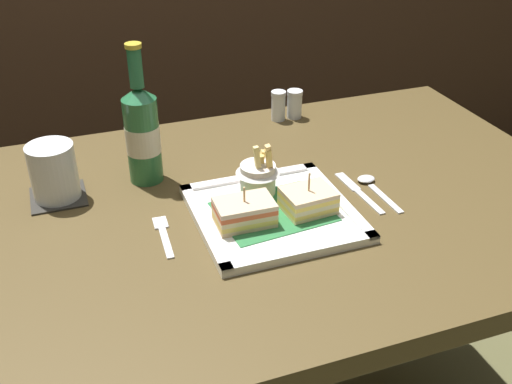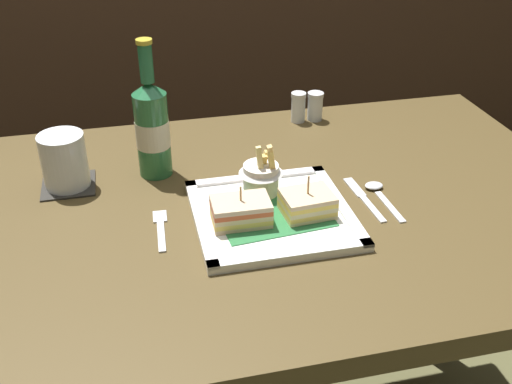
{
  "view_description": "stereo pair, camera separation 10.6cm",
  "coord_description": "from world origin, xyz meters",
  "px_view_note": "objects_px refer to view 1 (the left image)",
  "views": [
    {
      "loc": [
        -0.29,
        -0.89,
        1.35
      ],
      "look_at": [
        0.02,
        -0.03,
        0.81
      ],
      "focal_mm": 42.41,
      "sensor_mm": 36.0,
      "label": 1
    },
    {
      "loc": [
        -0.18,
        -0.92,
        1.35
      ],
      "look_at": [
        0.02,
        -0.03,
        0.81
      ],
      "focal_mm": 42.41,
      "sensor_mm": 36.0,
      "label": 2
    }
  ],
  "objects_px": {
    "square_plate": "(273,214)",
    "pepper_shaker": "(294,106)",
    "sandwich_half_right": "(308,201)",
    "spoon": "(371,184)",
    "water_glass": "(54,175)",
    "salt_shaker": "(278,107)",
    "dining_table": "(240,259)",
    "sandwich_half_left": "(244,212)",
    "fork": "(164,234)",
    "knife": "(357,191)",
    "fries_cup": "(258,173)",
    "beer_bottle": "(142,132)"
  },
  "relations": [
    {
      "from": "spoon",
      "to": "dining_table",
      "type": "bearing_deg",
      "value": 175.67
    },
    {
      "from": "salt_shaker",
      "to": "pepper_shaker",
      "type": "height_order",
      "value": "salt_shaker"
    },
    {
      "from": "water_glass",
      "to": "knife",
      "type": "height_order",
      "value": "water_glass"
    },
    {
      "from": "sandwich_half_left",
      "to": "spoon",
      "type": "relative_size",
      "value": 0.73
    },
    {
      "from": "spoon",
      "to": "sandwich_half_right",
      "type": "bearing_deg",
      "value": -161.85
    },
    {
      "from": "sandwich_half_left",
      "to": "spoon",
      "type": "distance_m",
      "value": 0.28
    },
    {
      "from": "beer_bottle",
      "to": "fork",
      "type": "height_order",
      "value": "beer_bottle"
    },
    {
      "from": "dining_table",
      "to": "sandwich_half_right",
      "type": "bearing_deg",
      "value": -34.38
    },
    {
      "from": "square_plate",
      "to": "sandwich_half_right",
      "type": "height_order",
      "value": "sandwich_half_right"
    },
    {
      "from": "sandwich_half_right",
      "to": "fries_cup",
      "type": "xyz_separation_m",
      "value": [
        -0.06,
        0.09,
        0.02
      ]
    },
    {
      "from": "fries_cup",
      "to": "spoon",
      "type": "bearing_deg",
      "value": -9.32
    },
    {
      "from": "fries_cup",
      "to": "beer_bottle",
      "type": "bearing_deg",
      "value": 142.61
    },
    {
      "from": "square_plate",
      "to": "spoon",
      "type": "distance_m",
      "value": 0.22
    },
    {
      "from": "knife",
      "to": "salt_shaker",
      "type": "distance_m",
      "value": 0.36
    },
    {
      "from": "sandwich_half_left",
      "to": "knife",
      "type": "distance_m",
      "value": 0.25
    },
    {
      "from": "water_glass",
      "to": "salt_shaker",
      "type": "distance_m",
      "value": 0.55
    },
    {
      "from": "sandwich_half_left",
      "to": "fork",
      "type": "relative_size",
      "value": 0.81
    },
    {
      "from": "dining_table",
      "to": "sandwich_half_right",
      "type": "height_order",
      "value": "sandwich_half_right"
    },
    {
      "from": "dining_table",
      "to": "sandwich_half_left",
      "type": "bearing_deg",
      "value": -101.18
    },
    {
      "from": "water_glass",
      "to": "fries_cup",
      "type": "bearing_deg",
      "value": -19.6
    },
    {
      "from": "sandwich_half_left",
      "to": "fork",
      "type": "xyz_separation_m",
      "value": [
        -0.14,
        0.03,
        -0.03
      ]
    },
    {
      "from": "sandwich_half_left",
      "to": "salt_shaker",
      "type": "distance_m",
      "value": 0.46
    },
    {
      "from": "square_plate",
      "to": "water_glass",
      "type": "relative_size",
      "value": 2.62
    },
    {
      "from": "square_plate",
      "to": "pepper_shaker",
      "type": "bearing_deg",
      "value": 62.26
    },
    {
      "from": "sandwich_half_left",
      "to": "sandwich_half_right",
      "type": "distance_m",
      "value": 0.12
    },
    {
      "from": "sandwich_half_right",
      "to": "fries_cup",
      "type": "distance_m",
      "value": 0.11
    },
    {
      "from": "water_glass",
      "to": "salt_shaker",
      "type": "relative_size",
      "value": 1.48
    },
    {
      "from": "fork",
      "to": "spoon",
      "type": "relative_size",
      "value": 0.9
    },
    {
      "from": "water_glass",
      "to": "knife",
      "type": "relative_size",
      "value": 0.65
    },
    {
      "from": "square_plate",
      "to": "spoon",
      "type": "bearing_deg",
      "value": 9.2
    },
    {
      "from": "pepper_shaker",
      "to": "beer_bottle",
      "type": "bearing_deg",
      "value": -155.47
    },
    {
      "from": "dining_table",
      "to": "beer_bottle",
      "type": "distance_m",
      "value": 0.3
    },
    {
      "from": "sandwich_half_right",
      "to": "salt_shaker",
      "type": "xyz_separation_m",
      "value": [
        0.1,
        0.4,
        0.0
      ]
    },
    {
      "from": "square_plate",
      "to": "fork",
      "type": "relative_size",
      "value": 2.19
    },
    {
      "from": "dining_table",
      "to": "salt_shaker",
      "type": "xyz_separation_m",
      "value": [
        0.21,
        0.33,
        0.15
      ]
    },
    {
      "from": "sandwich_half_right",
      "to": "spoon",
      "type": "bearing_deg",
      "value": 18.15
    },
    {
      "from": "square_plate",
      "to": "fork",
      "type": "distance_m",
      "value": 0.2
    },
    {
      "from": "square_plate",
      "to": "fries_cup",
      "type": "height_order",
      "value": "fries_cup"
    },
    {
      "from": "salt_shaker",
      "to": "square_plate",
      "type": "bearing_deg",
      "value": -112.74
    },
    {
      "from": "fries_cup",
      "to": "salt_shaker",
      "type": "height_order",
      "value": "fries_cup"
    },
    {
      "from": "sandwich_half_left",
      "to": "beer_bottle",
      "type": "bearing_deg",
      "value": 118.99
    },
    {
      "from": "dining_table",
      "to": "pepper_shaker",
      "type": "relative_size",
      "value": 19.84
    },
    {
      "from": "pepper_shaker",
      "to": "knife",
      "type": "bearing_deg",
      "value": -93.42
    },
    {
      "from": "dining_table",
      "to": "knife",
      "type": "height_order",
      "value": "knife"
    },
    {
      "from": "sandwich_half_left",
      "to": "sandwich_half_right",
      "type": "xyz_separation_m",
      "value": [
        0.12,
        0.0,
        -0.0
      ]
    },
    {
      "from": "sandwich_half_left",
      "to": "water_glass",
      "type": "bearing_deg",
      "value": 144.23
    },
    {
      "from": "fork",
      "to": "salt_shaker",
      "type": "xyz_separation_m",
      "value": [
        0.36,
        0.38,
        0.03
      ]
    },
    {
      "from": "square_plate",
      "to": "spoon",
      "type": "relative_size",
      "value": 1.98
    },
    {
      "from": "sandwich_half_right",
      "to": "spoon",
      "type": "relative_size",
      "value": 0.67
    },
    {
      "from": "square_plate",
      "to": "salt_shaker",
      "type": "height_order",
      "value": "salt_shaker"
    }
  ]
}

